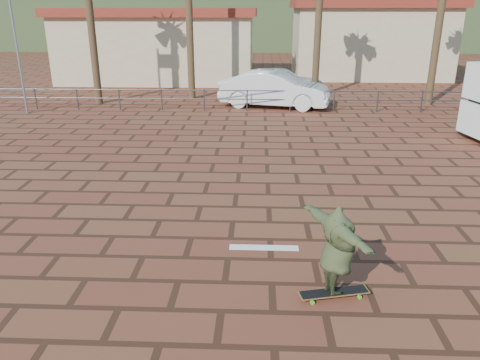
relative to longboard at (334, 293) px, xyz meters
name	(u,v)px	position (x,y,z in m)	size (l,w,h in m)	color
ground	(233,222)	(-1.86, 2.88, -0.10)	(120.00, 120.00, 0.00)	brown
paint_stripe	(264,248)	(-1.16, 1.68, -0.09)	(1.40, 0.22, 0.01)	white
guardrail	(247,96)	(-1.86, 14.88, 0.58)	(24.06, 0.06, 1.00)	#47494F
flagpole	(13,5)	(-11.73, 13.88, 4.54)	(1.30, 0.10, 8.00)	gray
building_west	(160,44)	(-7.86, 24.88, 2.18)	(12.60, 7.60, 4.50)	beige
building_east	(369,38)	(6.14, 26.88, 2.44)	(10.60, 6.60, 5.00)	beige
hill_front	(256,20)	(-1.86, 52.88, 2.90)	(70.00, 18.00, 6.00)	#384C28
hill_back	(92,11)	(-23.86, 58.88, 3.90)	(35.00, 14.00, 8.00)	#384C28
longboard	(334,293)	(0.00, 0.00, 0.00)	(1.22, 0.52, 0.12)	olive
skateboarder	(337,250)	(0.00, 0.00, 0.80)	(1.92, 0.52, 1.56)	#394223
car_silver	(280,81)	(-0.16, 18.88, 0.70)	(1.88, 4.67, 1.59)	silver
car_white	(275,89)	(-0.57, 15.88, 0.76)	(1.82, 5.22, 1.72)	white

